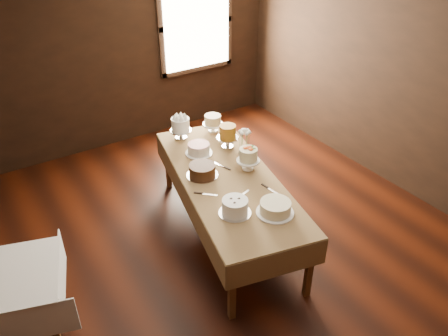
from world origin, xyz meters
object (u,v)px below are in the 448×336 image
display_table (228,181)px  cake_server_c (219,165)px  cake_speckled (213,124)px  cake_flowers (248,160)px  cake_server_b (273,191)px  flower_vase (244,152)px  side_table (10,282)px  cake_meringue (181,129)px  cake_chocolate (202,171)px  cake_server_d (242,158)px  cake_lattice (199,149)px  cake_server_e (210,195)px  cake_server_a (244,193)px  cake_caramel (228,138)px  cake_cream (275,208)px  cake_swirl (235,207)px

display_table → cake_server_c: 0.26m
cake_speckled → display_table: bearing=-113.5°
cake_flowers → cake_server_b: bearing=-94.4°
cake_flowers → flower_vase: 0.26m
side_table → cake_meringue: cake_meringue is taller
cake_chocolate → cake_server_d: cake_chocolate is taller
cake_server_d → cake_flowers: bearing=-156.5°
cake_lattice → cake_server_e: size_ratio=1.45×
cake_speckled → cake_server_d: bearing=-95.2°
cake_server_d → cake_server_a: bearing=-170.0°
cake_lattice → cake_flowers: (0.28, -0.57, 0.06)m
cake_speckled → cake_caramel: size_ratio=0.94×
cake_server_e → cake_flowers: bearing=61.2°
flower_vase → cake_server_a: bearing=-125.2°
flower_vase → cake_server_d: bearing=-155.0°
cake_lattice → cake_chocolate: size_ratio=1.03×
cake_cream → cake_swirl: bearing=148.1°
display_table → cake_meringue: size_ratio=8.64×
display_table → cake_speckled: cake_speckled is taller
side_table → cake_speckled: cake_speckled is taller
side_table → cake_chocolate: (2.02, 0.29, 0.23)m
cake_chocolate → cake_caramel: bearing=33.2°
cake_meringue → cake_server_b: 1.52m
cake_flowers → cake_caramel: bearing=81.3°
cake_meringue → cake_cream: cake_meringue is taller
cake_flowers → cake_swirl: 0.80m
cake_server_e → side_table: bearing=-137.8°
side_table → cake_flowers: cake_flowers is taller
cake_meringue → cake_speckled: cake_meringue is taller
cake_cream → cake_flowers: bearing=72.6°
side_table → flower_vase: (2.62, 0.37, 0.23)m
cake_server_a → cake_swirl: bearing=-157.9°
display_table → cake_swirl: size_ratio=7.77×
cake_cream → cake_server_d: cake_cream is taller
display_table → cake_flowers: (0.27, 0.01, 0.17)m
cake_speckled → cake_server_c: (-0.37, -0.71, -0.10)m
cake_server_b → cake_server_e: 0.64m
cake_lattice → cake_flowers: 0.64m
cake_meringue → cake_server_c: cake_meringue is taller
cake_swirl → flower_vase: bearing=50.1°
cake_caramel → cake_cream: (-0.32, -1.29, -0.07)m
cake_lattice → cake_server_e: 0.83m
cake_server_b → cake_server_d: bearing=162.9°
cake_speckled → cake_flowers: cake_flowers is taller
cake_speckled → cake_server_e: (-0.74, -1.14, -0.10)m
cake_caramel → cake_swirl: cake_caramel is taller
cake_flowers → cake_cream: 0.81m
cake_caramel → cake_server_a: 0.96m
flower_vase → cake_lattice: bearing=139.1°
display_table → cake_chocolate: 0.29m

